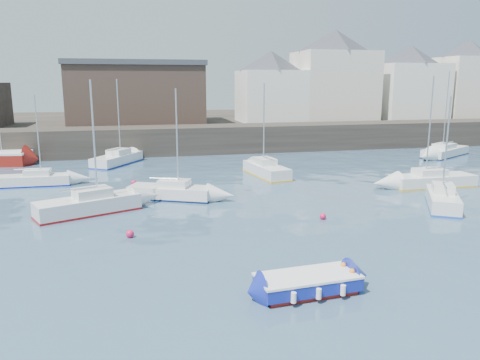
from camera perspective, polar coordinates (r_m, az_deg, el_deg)
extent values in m
plane|color=#2D4760|center=(20.37, 7.87, -10.94)|extent=(220.00, 220.00, 0.00)
cube|color=#28231E|center=(53.31, -5.67, 4.95)|extent=(90.00, 5.00, 3.00)
cube|color=#28231E|center=(71.11, -7.61, 6.54)|extent=(90.00, 32.00, 2.80)
cube|color=beige|center=(65.28, 11.37, 11.14)|extent=(10.00, 8.00, 9.00)
pyramid|color=#3A3D44|center=(65.50, 11.58, 16.30)|extent=(13.36, 13.36, 2.80)
cube|color=white|center=(70.12, 19.85, 10.10)|extent=(9.00, 7.00, 7.50)
pyramid|color=#3A3D44|center=(70.21, 20.15, 14.15)|extent=(11.88, 11.88, 2.45)
cube|color=beige|center=(75.36, 25.73, 10.09)|extent=(8.00, 7.00, 8.50)
pyramid|color=#3A3D44|center=(75.50, 26.11, 14.23)|extent=(11.14, 11.14, 2.45)
cube|color=white|center=(61.66, 3.76, 10.15)|extent=(8.00, 7.00, 6.50)
pyramid|color=#3A3D44|center=(61.69, 3.81, 14.31)|extent=(11.14, 11.14, 2.45)
cube|color=#3D2D26|center=(60.50, -12.53, 10.10)|extent=(16.00, 10.00, 7.00)
cube|color=#3A3D44|center=(60.53, -12.69, 13.70)|extent=(16.40, 10.40, 0.60)
cube|color=maroon|center=(18.41, 8.20, -13.22)|extent=(3.63, 1.73, 0.18)
cube|color=#142398|center=(18.27, 8.23, -12.29)|extent=(3.96, 1.95, 0.48)
cube|color=white|center=(18.16, 8.26, -11.47)|extent=(4.04, 1.99, 0.09)
cube|color=white|center=(18.24, 8.24, -12.07)|extent=(3.15, 1.39, 0.44)
cube|color=tan|center=(18.20, 8.25, -11.75)|extent=(0.37, 1.17, 0.07)
cylinder|color=white|center=(18.68, 4.18, -11.75)|extent=(0.20, 0.20, 0.38)
cylinder|color=white|center=(17.14, 6.55, -14.06)|extent=(0.20, 0.20, 0.38)
cylinder|color=white|center=(19.05, 6.99, -11.33)|extent=(0.20, 0.20, 0.38)
cylinder|color=white|center=(17.54, 9.58, -13.52)|extent=(0.20, 0.20, 0.38)
cylinder|color=white|center=(19.46, 9.68, -10.90)|extent=(0.20, 0.20, 0.38)
cylinder|color=white|center=(17.98, 12.45, -12.98)|extent=(0.20, 0.20, 0.38)
cube|color=silver|center=(29.86, -18.02, -3.00)|extent=(6.37, 4.22, 1.00)
cube|color=maroon|center=(29.97, -17.96, -3.80)|extent=(6.43, 4.27, 0.13)
cube|color=silver|center=(29.77, -17.56, -1.48)|extent=(2.54, 2.19, 0.55)
cylinder|color=silver|center=(29.33, -17.39, 4.75)|extent=(0.11, 0.11, 7.01)
cube|color=silver|center=(32.42, -8.47, -1.52)|extent=(5.97, 4.10, 0.86)
cube|color=#08163D|center=(32.51, -8.45, -2.15)|extent=(6.03, 4.14, 0.11)
cube|color=silver|center=(32.18, -8.03, -0.38)|extent=(2.40, 2.10, 0.48)
cylinder|color=silver|center=(31.58, -7.70, 5.02)|extent=(0.10, 0.10, 6.59)
cube|color=silver|center=(32.56, 23.46, -2.25)|extent=(4.13, 5.38, 0.95)
cube|color=#1D4BB6|center=(32.66, 23.40, -2.95)|extent=(4.17, 5.43, 0.13)
cube|color=silver|center=(32.66, 23.52, -0.89)|extent=(2.02, 2.23, 0.53)
cylinder|color=silver|center=(32.47, 23.88, 3.97)|extent=(0.11, 0.11, 6.04)
cube|color=silver|center=(38.77, 22.43, -0.07)|extent=(6.44, 2.08, 0.89)
cube|color=gold|center=(38.85, 22.39, -0.63)|extent=(6.50, 2.10, 0.12)
cube|color=silver|center=(38.46, 22.12, 0.91)|extent=(2.26, 1.55, 0.49)
cylinder|color=silver|center=(37.83, 22.13, 6.03)|extent=(0.10, 0.10, 7.39)
cube|color=silver|center=(39.54, -23.77, -0.03)|extent=(5.38, 1.82, 0.80)
cube|color=#03189C|center=(39.61, -23.73, -0.52)|extent=(5.44, 1.84, 0.11)
cube|color=silver|center=(39.37, -23.47, 0.88)|extent=(1.90, 1.32, 0.45)
cylinder|color=silver|center=(38.93, -23.42, 5.02)|extent=(0.09, 0.09, 6.15)
cube|color=silver|center=(39.92, 3.22, 1.20)|extent=(2.75, 6.14, 0.97)
cube|color=gold|center=(40.00, 3.22, 0.60)|extent=(2.78, 6.20, 0.13)
cube|color=silver|center=(40.06, 3.06, 2.33)|extent=(1.71, 2.26, 0.54)
cylinder|color=silver|center=(39.93, 2.93, 6.84)|extent=(0.11, 0.11, 6.81)
cube|color=silver|center=(55.29, 23.73, 3.15)|extent=(7.18, 5.47, 0.90)
cube|color=#081941|center=(55.35, 23.69, 2.75)|extent=(7.25, 5.53, 0.12)
cube|color=silver|center=(54.88, 23.64, 3.84)|extent=(2.97, 2.69, 0.50)
cylinder|color=silver|center=(54.23, 23.83, 7.76)|extent=(0.10, 0.10, 8.06)
cube|color=silver|center=(47.06, -14.75, 2.43)|extent=(5.03, 6.38, 0.94)
cube|color=#1937A6|center=(47.12, -14.72, 1.94)|extent=(5.08, 6.45, 0.13)
cube|color=silver|center=(47.21, -14.59, 3.37)|extent=(2.44, 2.66, 0.52)
cylinder|color=silver|center=(47.12, -14.59, 7.45)|extent=(0.10, 0.10, 7.22)
sphere|color=#D51747|center=(24.94, -13.24, -6.83)|extent=(0.42, 0.42, 0.42)
sphere|color=#D51747|center=(27.82, 10.06, -4.73)|extent=(0.38, 0.38, 0.38)
sphere|color=#D51747|center=(37.21, -12.80, -0.63)|extent=(0.43, 0.43, 0.43)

